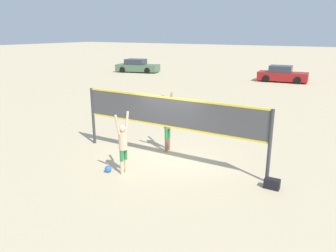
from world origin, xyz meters
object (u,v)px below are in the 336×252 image
object	(u,v)px
volleyball	(108,169)
gear_bag	(272,184)
volleyball_net	(168,117)
player_spiker	(123,142)
parked_car_near	(137,66)
player_blocker	(168,121)
parked_car_mid	(282,75)

from	to	relation	value
volleyball	gear_bag	world-z (taller)	gear_bag
volleyball_net	player_spiker	bearing A→B (deg)	-109.98
parked_car_near	gear_bag	bearing A→B (deg)	-60.34
volleyball_net	gear_bag	xyz separation A→B (m)	(3.81, -0.37, -1.47)
player_blocker	volleyball	bearing A→B (deg)	-12.89
volleyball	parked_car_near	size ratio (longest dim) A/B	0.05
player_spiker	gear_bag	size ratio (longest dim) A/B	4.58
parked_car_near	volleyball_net	bearing A→B (deg)	-65.71
volleyball_net	parked_car_near	xyz separation A→B (m)	(-16.55, 20.89, -0.97)
volleyball_net	parked_car_near	distance (m)	26.67
volleyball_net	player_blocker	distance (m)	1.03
volleyball_net	player_spiker	size ratio (longest dim) A/B	3.55
parked_car_near	volleyball	bearing A→B (deg)	-70.09
parked_car_mid	player_blocker	bearing A→B (deg)	-94.85
volleyball_net	parked_car_mid	xyz separation A→B (m)	(-0.77, 21.72, -0.97)
volleyball	parked_car_near	xyz separation A→B (m)	(-15.42, 22.85, 0.54)
player_blocker	parked_car_near	size ratio (longest dim) A/B	0.44
volleyball	parked_car_near	world-z (taller)	parked_car_near
player_blocker	parked_car_mid	xyz separation A→B (m)	(-0.27, 20.92, -0.54)
player_blocker	parked_car_mid	size ratio (longest dim) A/B	0.50
gear_bag	parked_car_near	size ratio (longest dim) A/B	0.09
gear_bag	player_blocker	bearing A→B (deg)	164.80
player_spiker	parked_car_mid	size ratio (longest dim) A/B	0.45
volleyball_net	player_spiker	world-z (taller)	volleyball_net
volleyball	gear_bag	distance (m)	5.19
volleyball_net	player_blocker	bearing A→B (deg)	122.03
volleyball_net	parked_car_mid	world-z (taller)	volleyball_net
player_spiker	gear_bag	distance (m)	4.74
player_spiker	volleyball	xyz separation A→B (m)	(-0.49, -0.21, -0.95)
volleyball_net	player_spiker	distance (m)	1.94
gear_bag	parked_car_near	distance (m)	29.45
player_spiker	player_blocker	world-z (taller)	player_blocker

